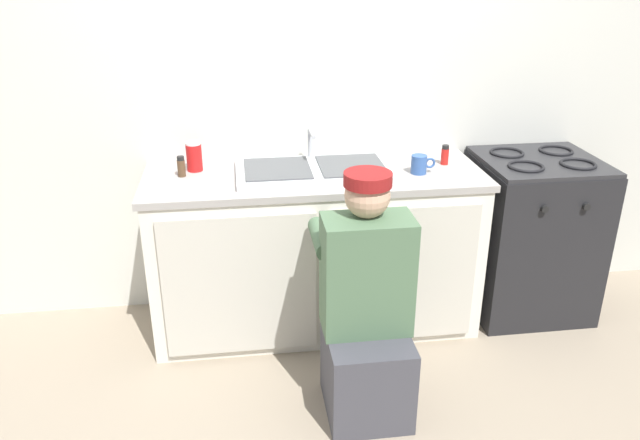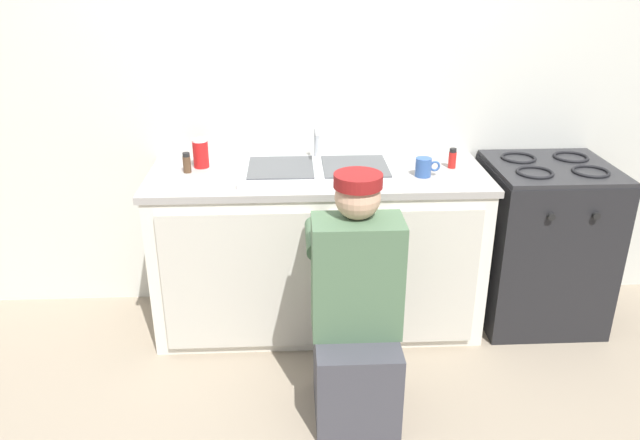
# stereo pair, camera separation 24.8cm
# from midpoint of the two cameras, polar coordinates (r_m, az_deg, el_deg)

# --- Properties ---
(ground_plane) EXTENTS (12.00, 12.00, 0.00)m
(ground_plane) POSITION_cam_midpoint_polar(r_m,az_deg,el_deg) (3.33, -1.94, -11.85)
(ground_plane) COLOR gray
(back_wall) EXTENTS (6.00, 0.10, 2.50)m
(back_wall) POSITION_cam_midpoint_polar(r_m,az_deg,el_deg) (3.44, -3.40, 12.07)
(back_wall) COLOR silver
(back_wall) RESTS_ON ground_plane
(counter_cabinet) EXTENTS (1.70, 0.62, 0.84)m
(counter_cabinet) POSITION_cam_midpoint_polar(r_m,az_deg,el_deg) (3.37, -2.56, -3.14)
(counter_cabinet) COLOR silver
(counter_cabinet) RESTS_ON ground_plane
(countertop) EXTENTS (1.74, 0.62, 0.04)m
(countertop) POSITION_cam_midpoint_polar(r_m,az_deg,el_deg) (3.20, -2.71, 3.97)
(countertop) COLOR #9E9993
(countertop) RESTS_ON counter_cabinet
(sink_double_basin) EXTENTS (0.80, 0.44, 0.19)m
(sink_double_basin) POSITION_cam_midpoint_polar(r_m,az_deg,el_deg) (3.19, -2.73, 4.60)
(sink_double_basin) COLOR silver
(sink_double_basin) RESTS_ON countertop
(stove_range) EXTENTS (0.64, 0.62, 0.91)m
(stove_range) POSITION_cam_midpoint_polar(r_m,az_deg,el_deg) (3.67, 16.86, -1.34)
(stove_range) COLOR black
(stove_range) RESTS_ON ground_plane
(plumber_person) EXTENTS (0.42, 0.61, 1.10)m
(plumber_person) POSITION_cam_midpoint_polar(r_m,az_deg,el_deg) (2.74, 1.65, -8.97)
(plumber_person) COLOR #3F3F47
(plumber_person) RESTS_ON ground_plane
(spice_bottle_red) EXTENTS (0.04, 0.04, 0.10)m
(spice_bottle_red) POSITION_cam_midpoint_polar(r_m,az_deg,el_deg) (3.36, 9.29, 5.86)
(spice_bottle_red) COLOR red
(spice_bottle_red) RESTS_ON countertop
(soda_cup_red) EXTENTS (0.08, 0.08, 0.15)m
(soda_cup_red) POSITION_cam_midpoint_polar(r_m,az_deg,el_deg) (3.30, -13.57, 5.63)
(soda_cup_red) COLOR red
(soda_cup_red) RESTS_ON countertop
(coffee_mug) EXTENTS (0.13, 0.08, 0.09)m
(coffee_mug) POSITION_cam_midpoint_polar(r_m,az_deg,el_deg) (3.20, 6.91, 5.05)
(coffee_mug) COLOR #335699
(coffee_mug) RESTS_ON countertop
(spice_bottle_pepper) EXTENTS (0.04, 0.04, 0.10)m
(spice_bottle_pepper) POSITION_cam_midpoint_polar(r_m,az_deg,el_deg) (3.24, -14.74, 4.71)
(spice_bottle_pepper) COLOR #513823
(spice_bottle_pepper) RESTS_ON countertop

